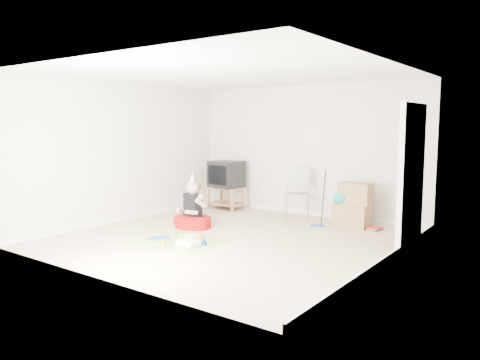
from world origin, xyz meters
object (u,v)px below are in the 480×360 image
Objects in this scene: crt_tv at (226,174)px; cardboard_boxes at (353,206)px; folding_chair at (297,194)px; seated_woman at (193,215)px; birthday_cake at (188,244)px; tv_stand at (226,196)px.

crt_tv reaches higher than cardboard_boxes.
crt_tv is at bearing 176.35° from folding_chair.
birthday_cake is at bearing -51.16° from seated_woman.
tv_stand is 0.78× the size of folding_chair.
folding_chair is 1.30× the size of cardboard_boxes.
folding_chair is 3.25× the size of birthday_cake.
crt_tv is at bearing 116.57° from tv_stand.
tv_stand is at bearing 176.35° from folding_chair.
seated_woman is 1.32m from birthday_cake.
birthday_cake is (-0.33, -2.71, -0.45)m from folding_chair.
folding_chair is (1.80, -0.12, 0.22)m from tv_stand.
birthday_cake is at bearing -56.25° from crt_tv.
cardboard_boxes is 2.87m from seated_woman.
birthday_cake is (0.82, -1.02, -0.18)m from seated_woman.
tv_stand is at bearing 109.71° from seated_woman.
folding_chair is at bearing -175.95° from cardboard_boxes.
tv_stand is at bearing 117.46° from birthday_cake.
tv_stand is 0.48m from crt_tv.
folding_chair reaches higher than birthday_cake.
cardboard_boxes is at bearing 5.55° from crt_tv.
tv_stand reaches higher than birthday_cake.
crt_tv is 0.84× the size of cardboard_boxes.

